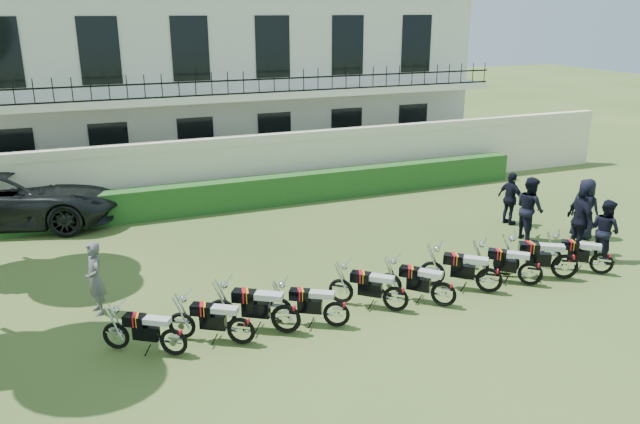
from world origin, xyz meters
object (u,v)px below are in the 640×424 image
Objects in this scene: motorcycle_8 at (565,261)px; officer_3 at (585,209)px; motorcycle_2 at (286,312)px; officer_5 at (511,199)px; motorcycle_0 at (173,336)px; officer_1 at (605,230)px; officer_4 at (530,208)px; inspector at (95,279)px; motorcycle_7 at (531,268)px; motorcycle_6 at (490,274)px; motorcycle_9 at (602,258)px; suv at (12,197)px; motorcycle_1 at (241,324)px; motorcycle_4 at (396,293)px; motorcycle_5 at (444,288)px; motorcycle_3 at (337,308)px; officer_2 at (581,221)px.

officer_3 is at bearing -19.52° from motorcycle_8.
motorcycle_2 is 1.06× the size of officer_5.
officer_1 is (11.44, 0.69, 0.40)m from motorcycle_0.
motorcycle_2 is at bearing 114.78° from officer_4.
inspector is 13.48m from officer_3.
motorcycle_7 is 0.87× the size of officer_1.
officer_5 is at bearing -3.08° from motorcycle_6.
officer_1 is at bearing -53.47° from motorcycle_2.
motorcycle_7 is 3.00m from officer_1.
motorcycle_9 is 17.03m from suv.
motorcycle_0 is at bearing 13.02° from inspector.
motorcycle_7 is 0.22× the size of suv.
motorcycle_6 is (7.35, 0.08, 0.05)m from motorcycle_0.
motorcycle_8 is 1.01× the size of officer_3.
motorcycle_1 is at bearing 131.82° from motorcycle_7.
motorcycle_2 is 1.25× the size of motorcycle_9.
inspector is (2.04, -7.21, -0.08)m from suv.
motorcycle_0 is 1.09× the size of motorcycle_9.
officer_1 is 0.90× the size of officer_4.
motorcycle_6 reaches higher than motorcycle_0.
officer_4 is at bearing 41.46° from motorcycle_9.
officer_3 reaches higher than officer_5.
motorcycle_4 is 5.80m from motorcycle_9.
suv reaches higher than motorcycle_7.
motorcycle_5 is at bearing 98.30° from officer_1.
officer_3 is (7.37, 2.18, 0.43)m from motorcycle_4.
motorcycle_7 is at bearing 102.17° from officer_3.
motorcycle_0 is 3.36m from motorcycle_3.
motorcycle_3 is 7.85m from officer_4.
officer_4 is (11.91, 0.26, 0.11)m from inspector.
motorcycle_8 is at bearing 63.32° from inspector.
suv reaches higher than motorcycle_9.
motorcycle_9 is 12.18m from inspector.
officer_3 reaches higher than motorcycle_6.
officer_2 is at bearing 113.28° from officer_3.
motorcycle_5 is 3.60m from motorcycle_8.
motorcycle_4 reaches higher than motorcycle_9.
motorcycle_5 is at bearing 123.64° from motorcycle_8.
officer_2 is (0.52, 1.37, 0.50)m from motorcycle_9.
motorcycle_0 is at bearing 131.18° from motorcycle_9.
officer_4 reaches higher than motorcycle_9.
inspector is at bearing 115.70° from motorcycle_5.
officer_2 is (14.47, -8.39, 0.05)m from suv.
motorcycle_4 is 2.50m from motorcycle_6.
suv is (-10.65, 9.61, 0.41)m from motorcycle_6.
officer_2 is at bearing -49.48° from motorcycle_2.
officer_3 is (15.52, -7.45, -0.01)m from suv.
officer_3 reaches higher than motorcycle_4.
motorcycle_8 reaches higher than motorcycle_9.
officer_3 is at bearing -101.01° from officer_4.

